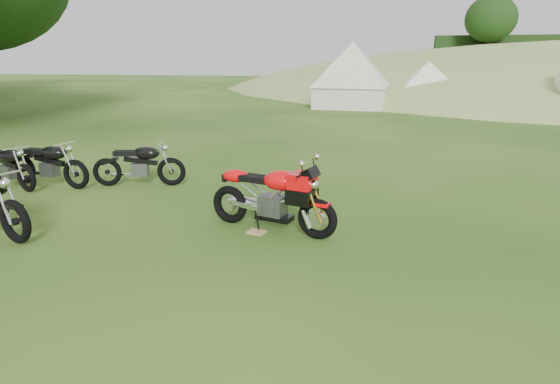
% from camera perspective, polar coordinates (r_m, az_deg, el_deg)
% --- Properties ---
extents(ground, '(120.00, 120.00, 0.00)m').
position_cam_1_polar(ground, '(5.65, -3.47, -9.62)').
color(ground, '#153F0D').
rests_on(ground, ground).
extents(sport_motorcycle, '(1.99, 0.99, 1.16)m').
position_cam_1_polar(sport_motorcycle, '(6.73, -1.04, -0.04)').
color(sport_motorcycle, red).
rests_on(sport_motorcycle, ground).
extents(plywood_board, '(0.30, 0.26, 0.02)m').
position_cam_1_polar(plywood_board, '(6.82, -2.87, -4.88)').
color(plywood_board, tan).
rests_on(plywood_board, ground).
extents(vintage_moto_b, '(1.85, 0.64, 0.95)m').
position_cam_1_polar(vintage_moto_b, '(10.18, -26.43, 3.22)').
color(vintage_moto_b, black).
rests_on(vintage_moto_b, ground).
extents(vintage_moto_c, '(1.72, 0.99, 0.89)m').
position_cam_1_polar(vintage_moto_c, '(10.48, -30.25, 2.86)').
color(vintage_moto_c, black).
rests_on(vintage_moto_c, ground).
extents(vintage_moto_d, '(1.79, 0.81, 0.92)m').
position_cam_1_polar(vintage_moto_d, '(9.58, -16.84, 3.39)').
color(vintage_moto_d, black).
rests_on(vintage_moto_d, ground).
extents(tent_left, '(3.70, 3.70, 2.97)m').
position_cam_1_polar(tent_left, '(24.55, 8.78, 13.64)').
color(tent_left, silver).
rests_on(tent_left, ground).
extents(tent_mid, '(2.93, 2.93, 2.41)m').
position_cam_1_polar(tent_mid, '(26.75, 17.52, 12.68)').
color(tent_mid, white).
rests_on(tent_mid, ground).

